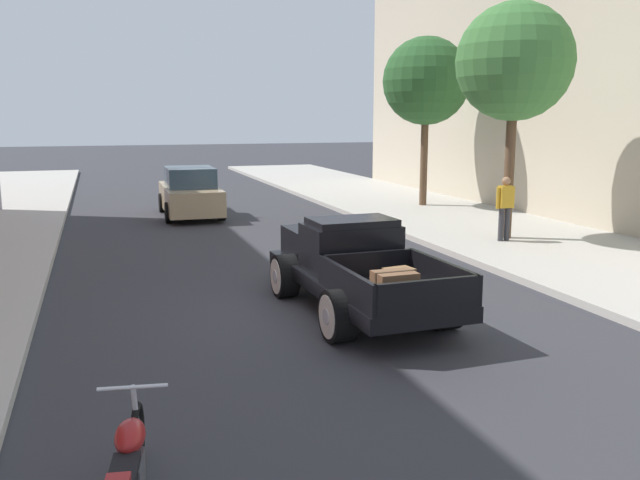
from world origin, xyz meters
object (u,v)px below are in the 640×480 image
at_px(pedestrian_sidewalk_right, 505,205).
at_px(car_background_tan, 190,194).
at_px(street_tree_nearest, 515,63).
at_px(motorcycle_parked, 128,466).
at_px(hotrod_truck_black, 353,266).
at_px(street_tree_second, 426,82).

bearing_deg(pedestrian_sidewalk_right, car_background_tan, 131.49).
bearing_deg(street_tree_nearest, car_background_tan, 134.14).
xyz_separation_m(motorcycle_parked, pedestrian_sidewalk_right, (9.74, 9.27, 0.64)).
relative_size(hotrod_truck_black, street_tree_second, 0.84).
bearing_deg(street_tree_nearest, motorcycle_parked, -136.23).
xyz_separation_m(street_tree_nearest, street_tree_second, (0.94, 6.68, -0.14)).
bearing_deg(hotrod_truck_black, street_tree_second, 57.77).
bearing_deg(motorcycle_parked, car_background_tan, 80.79).
height_order(pedestrian_sidewalk_right, street_tree_second, street_tree_second).
height_order(motorcycle_parked, street_tree_nearest, street_tree_nearest).
bearing_deg(street_tree_second, motorcycle_parked, -123.99).
distance_m(motorcycle_parked, pedestrian_sidewalk_right, 13.46).
bearing_deg(hotrod_truck_black, car_background_tan, 95.92).
distance_m(hotrod_truck_black, street_tree_second, 13.63).
relative_size(pedestrian_sidewalk_right, street_tree_second, 0.28).
xyz_separation_m(hotrod_truck_black, street_tree_second, (6.99, 11.09, 3.75)).
xyz_separation_m(hotrod_truck_black, pedestrian_sidewalk_right, (5.73, 4.04, 0.33)).
bearing_deg(street_tree_second, car_background_tan, 174.29).
xyz_separation_m(motorcycle_parked, street_tree_nearest, (10.06, 9.64, 4.20)).
xyz_separation_m(car_background_tan, street_tree_nearest, (7.28, -7.50, 3.88)).
xyz_separation_m(pedestrian_sidewalk_right, street_tree_nearest, (0.32, 0.37, 3.56)).
bearing_deg(street_tree_nearest, hotrod_truck_black, -143.91).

